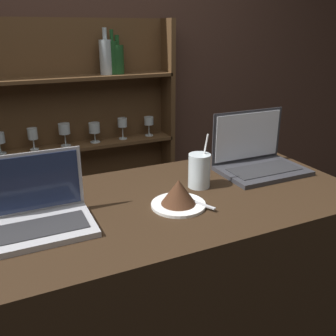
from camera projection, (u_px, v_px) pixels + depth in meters
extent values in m
cube|color=black|center=(139.00, 327.00, 1.44)|extent=(1.63, 0.67, 1.05)
cube|color=#4C3328|center=(58.00, 73.00, 2.26)|extent=(7.00, 0.06, 2.70)
cube|color=brown|center=(168.00, 146.00, 2.61)|extent=(0.03, 0.18, 1.66)
cube|color=brown|center=(65.00, 156.00, 2.40)|extent=(1.41, 0.02, 1.66)
cube|color=brown|center=(72.00, 208.00, 2.45)|extent=(1.37, 0.18, 0.02)
cube|color=brown|center=(66.00, 147.00, 2.30)|extent=(1.37, 0.18, 0.02)
cube|color=brown|center=(59.00, 79.00, 2.16)|extent=(1.37, 0.18, 0.02)
cylinder|color=silver|center=(1.00, 153.00, 2.15)|extent=(0.06, 0.06, 0.01)
cylinder|color=silver|center=(0.00, 148.00, 2.14)|extent=(0.01, 0.01, 0.06)
cylinder|color=silver|center=(35.00, 149.00, 2.23)|extent=(0.05, 0.05, 0.01)
cylinder|color=silver|center=(34.00, 144.00, 2.21)|extent=(0.01, 0.01, 0.06)
cylinder|color=silver|center=(32.00, 134.00, 2.19)|extent=(0.06, 0.06, 0.07)
cylinder|color=silver|center=(66.00, 145.00, 2.30)|extent=(0.06, 0.06, 0.01)
cylinder|color=silver|center=(65.00, 139.00, 2.29)|extent=(0.01, 0.01, 0.07)
cylinder|color=silver|center=(64.00, 129.00, 2.26)|extent=(0.07, 0.07, 0.06)
cylinder|color=silver|center=(95.00, 142.00, 2.37)|extent=(0.06, 0.06, 0.01)
cylinder|color=silver|center=(95.00, 137.00, 2.36)|extent=(0.01, 0.01, 0.06)
cylinder|color=silver|center=(94.00, 128.00, 2.34)|extent=(0.07, 0.07, 0.06)
cylinder|color=silver|center=(123.00, 138.00, 2.44)|extent=(0.05, 0.05, 0.01)
cylinder|color=silver|center=(123.00, 132.00, 2.43)|extent=(0.01, 0.01, 0.08)
cylinder|color=silver|center=(122.00, 122.00, 2.41)|extent=(0.06, 0.06, 0.06)
cylinder|color=silver|center=(149.00, 135.00, 2.52)|extent=(0.06, 0.06, 0.01)
cylinder|color=silver|center=(149.00, 130.00, 2.50)|extent=(0.01, 0.01, 0.07)
cylinder|color=silver|center=(149.00, 121.00, 2.48)|extent=(0.06, 0.06, 0.05)
cylinder|color=#B2C1C6|center=(106.00, 57.00, 2.23)|extent=(0.08, 0.08, 0.20)
cylinder|color=#B2C1C6|center=(104.00, 34.00, 2.18)|extent=(0.03, 0.03, 0.07)
cylinder|color=#1E4C23|center=(113.00, 58.00, 2.25)|extent=(0.06, 0.06, 0.19)
cylinder|color=#1E4C23|center=(112.00, 35.00, 2.20)|extent=(0.02, 0.02, 0.06)
cylinder|color=#1E4C23|center=(118.00, 60.00, 2.27)|extent=(0.08, 0.08, 0.17)
cylinder|color=#1E4C23|center=(117.00, 40.00, 2.23)|extent=(0.03, 0.03, 0.06)
cube|color=#ADADB2|center=(43.00, 228.00, 1.09)|extent=(0.29, 0.21, 0.02)
cube|color=#28282B|center=(43.00, 227.00, 1.08)|extent=(0.25, 0.12, 0.00)
cube|color=#ADADB2|center=(35.00, 182.00, 1.14)|extent=(0.29, 0.00, 0.20)
cube|color=#1E2847|center=(35.00, 183.00, 1.14)|extent=(0.27, 0.01, 0.18)
cube|color=#333338|center=(262.00, 171.00, 1.54)|extent=(0.34, 0.24, 0.02)
cube|color=#28282B|center=(264.00, 169.00, 1.52)|extent=(0.29, 0.13, 0.00)
cube|color=#333338|center=(247.00, 136.00, 1.59)|extent=(0.34, 0.00, 0.22)
cube|color=white|center=(248.00, 136.00, 1.59)|extent=(0.32, 0.01, 0.20)
cylinder|color=white|center=(178.00, 205.00, 1.25)|extent=(0.18, 0.18, 0.01)
cone|color=#422616|center=(179.00, 192.00, 1.23)|extent=(0.12, 0.12, 0.08)
cube|color=#B7B7BC|center=(194.00, 201.00, 1.25)|extent=(0.08, 0.16, 0.00)
cylinder|color=silver|center=(199.00, 171.00, 1.38)|extent=(0.08, 0.08, 0.13)
cylinder|color=white|center=(203.00, 161.00, 1.38)|extent=(0.04, 0.01, 0.20)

